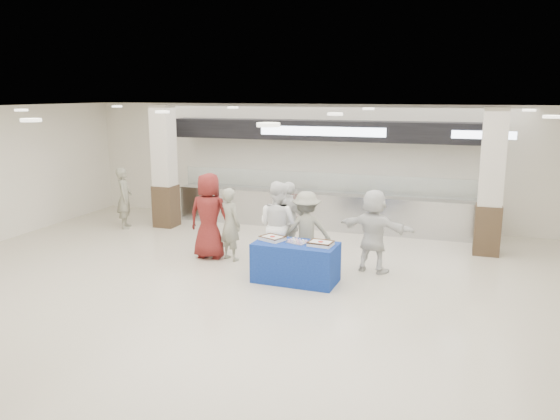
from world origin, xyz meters
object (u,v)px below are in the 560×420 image
(soldier_a, at_px, (230,224))
(cupcake_tray, at_px, (297,241))
(display_table, at_px, (296,262))
(civilian_white, at_px, (374,231))
(sheet_cake_left, at_px, (272,238))
(sheet_cake_right, at_px, (321,243))
(soldier_b, at_px, (306,230))
(chef_short, at_px, (289,223))
(civilian_maroon, at_px, (209,216))
(chef_tall, at_px, (278,225))
(soldier_bg, at_px, (125,198))

(soldier_a, bearing_deg, cupcake_tray, 178.59)
(cupcake_tray, bearing_deg, display_table, -120.69)
(cupcake_tray, bearing_deg, civilian_white, 39.33)
(display_table, relative_size, sheet_cake_left, 2.97)
(cupcake_tray, bearing_deg, sheet_cake_right, -5.50)
(soldier_a, relative_size, soldier_b, 0.98)
(soldier_a, bearing_deg, chef_short, -146.04)
(sheet_cake_right, distance_m, cupcake_tray, 0.46)
(chef_short, xyz_separation_m, civilian_white, (1.76, -0.03, -0.02))
(display_table, distance_m, soldier_b, 0.93)
(civilian_white, bearing_deg, display_table, 53.32)
(civilian_maroon, xyz_separation_m, chef_tall, (1.63, -0.24, -0.03))
(cupcake_tray, distance_m, chef_tall, 0.85)
(chef_short, distance_m, civilian_white, 1.76)
(soldier_b, bearing_deg, chef_short, -50.69)
(display_table, distance_m, sheet_cake_right, 0.64)
(soldier_bg, bearing_deg, soldier_b, -132.61)
(chef_tall, bearing_deg, soldier_a, 9.30)
(display_table, bearing_deg, chef_short, 116.31)
(cupcake_tray, bearing_deg, chef_tall, 134.18)
(cupcake_tray, bearing_deg, soldier_bg, 155.06)
(sheet_cake_right, height_order, cupcake_tray, sheet_cake_right)
(sheet_cake_right, distance_m, soldier_a, 2.38)
(chef_short, bearing_deg, soldier_a, 26.68)
(civilian_maroon, bearing_deg, sheet_cake_left, 151.51)
(sheet_cake_left, relative_size, chef_short, 0.30)
(sheet_cake_left, bearing_deg, soldier_b, 60.17)
(sheet_cake_left, height_order, soldier_bg, soldier_bg)
(display_table, xyz_separation_m, soldier_b, (-0.04, 0.83, 0.42))
(display_table, height_order, chef_tall, chef_tall)
(chef_tall, height_order, soldier_bg, chef_tall)
(civilian_maroon, height_order, chef_tall, civilian_maroon)
(sheet_cake_right, bearing_deg, civilian_maroon, 161.71)
(sheet_cake_right, distance_m, soldier_bg, 6.50)
(sheet_cake_right, bearing_deg, chef_short, 131.27)
(display_table, distance_m, sheet_cake_left, 0.64)
(soldier_a, relative_size, chef_short, 0.91)
(display_table, xyz_separation_m, civilian_white, (1.28, 1.06, 0.46))
(soldier_a, distance_m, chef_short, 1.26)
(sheet_cake_left, height_order, chef_short, chef_short)
(display_table, relative_size, soldier_b, 0.98)
(cupcake_tray, relative_size, soldier_a, 0.28)
(sheet_cake_right, distance_m, chef_short, 1.46)
(sheet_cake_right, bearing_deg, cupcake_tray, 174.50)
(soldier_a, bearing_deg, sheet_cake_right, -177.51)
(civilian_maroon, bearing_deg, soldier_a, 177.92)
(soldier_bg, bearing_deg, civilian_white, -127.39)
(cupcake_tray, xyz_separation_m, soldier_a, (-1.74, 0.85, -0.00))
(sheet_cake_right, height_order, civilian_maroon, civilian_maroon)
(soldier_b, bearing_deg, sheet_cake_right, 101.55)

